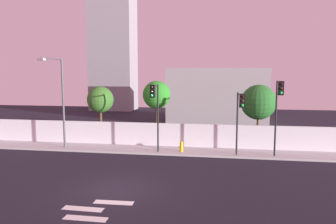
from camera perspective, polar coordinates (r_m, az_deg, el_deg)
The scene contains 14 objects.
ground_plane at distance 16.39m, azimuth -9.53°, elevation -13.71°, with size 80.00×80.00×0.00m, color black.
sidewalk at distance 23.95m, azimuth -3.25°, elevation -6.88°, with size 36.00×2.40×0.15m, color #B1B1B1.
perimeter_wall at distance 24.98m, azimuth -2.63°, elevation -4.03°, with size 36.00×0.18×1.80m, color silver.
crosswalk_marking at distance 13.15m, azimuth -13.81°, elevation -19.12°, with size 3.44×4.76×0.01m.
traffic_light_left at distance 21.44m, azimuth 12.90°, elevation 0.30°, with size 0.43×1.75×4.37m.
traffic_light_center at distance 21.80m, azimuth 19.37°, elevation 1.63°, with size 0.34×1.66×5.18m.
traffic_light_right at distance 22.15m, azimuth -2.35°, elevation 1.52°, with size 0.45×1.14×4.90m.
street_lamp_curbside at distance 24.98m, azimuth -18.97°, elevation 2.88°, with size 0.93×2.18×6.78m.
fire_hydrant at distance 23.03m, azimuth 2.44°, elevation -6.19°, with size 0.44×0.26×0.77m.
roadside_tree_leftmost at distance 27.03m, azimuth -12.16°, elevation 2.16°, with size 2.22×2.22×4.76m.
roadside_tree_midleft at distance 25.65m, azimuth -2.08°, elevation 3.07°, with size 2.27×2.27×5.24m.
roadside_tree_midright at distance 25.40m, azimuth 16.07°, elevation 1.69°, with size 2.73×2.73×4.97m.
low_building_distant at distance 38.12m, azimuth 8.84°, elevation 2.91°, with size 11.46×6.00×6.48m, color #9C9C9C.
tower_on_skyline at distance 53.25m, azimuth -9.97°, elevation 13.52°, with size 6.94×5.00×24.26m, color gray.
Camera 1 is at (4.99, -14.55, 5.68)m, focal length 33.64 mm.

